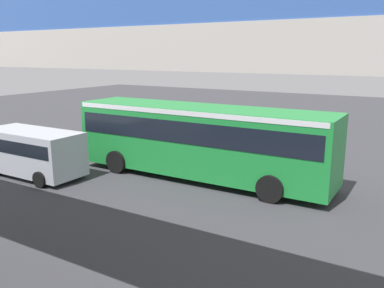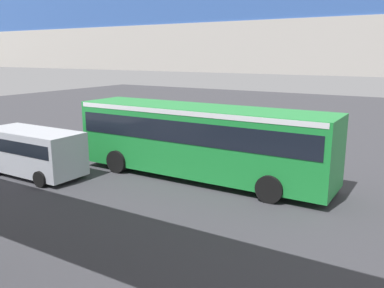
% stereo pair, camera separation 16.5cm
% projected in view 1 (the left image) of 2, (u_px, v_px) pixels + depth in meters
% --- Properties ---
extents(ground, '(80.00, 80.00, 0.00)m').
position_uv_depth(ground, '(210.00, 174.00, 18.20)').
color(ground, '#38383D').
extents(city_bus, '(11.54, 2.85, 3.15)m').
position_uv_depth(city_bus, '(200.00, 136.00, 17.31)').
color(city_bus, '#1E8C38').
rests_on(city_bus, ground).
extents(parked_van, '(4.80, 2.17, 2.05)m').
position_uv_depth(parked_van, '(33.00, 150.00, 17.78)').
color(parked_van, '#B7BCC6').
rests_on(parked_van, ground).
extents(lane_dash_leftmost, '(2.00, 0.20, 0.01)m').
position_uv_depth(lane_dash_leftmost, '(316.00, 171.00, 18.67)').
color(lane_dash_leftmost, silver).
rests_on(lane_dash_leftmost, ground).
extents(lane_dash_left, '(2.00, 0.20, 0.01)m').
position_uv_depth(lane_dash_left, '(237.00, 160.00, 20.67)').
color(lane_dash_left, silver).
rests_on(lane_dash_left, ground).
extents(lane_dash_centre, '(2.00, 0.20, 0.01)m').
position_uv_depth(lane_dash_centre, '(173.00, 151.00, 22.68)').
color(lane_dash_centre, silver).
rests_on(lane_dash_centre, ground).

